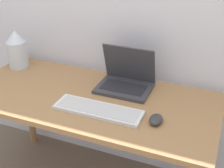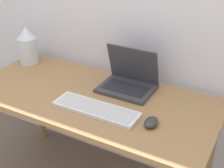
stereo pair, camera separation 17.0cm
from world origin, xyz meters
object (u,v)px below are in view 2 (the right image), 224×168
Objects in this scene: keyboard at (96,109)px; laptop at (129,80)px; vase at (27,46)px; mouse at (151,122)px.

laptop is at bearing 81.71° from keyboard.
vase is at bearing 157.25° from keyboard.
keyboard is 0.80m from vase.
mouse is at bearing -15.67° from vase.
mouse is (0.26, -0.29, -0.04)m from laptop.
laptop is 0.39m from mouse.
laptop reaches higher than mouse.
mouse is at bearing 2.86° from keyboard.
mouse is (0.31, 0.02, 0.01)m from keyboard.
keyboard is at bearing -98.29° from laptop.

